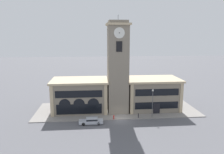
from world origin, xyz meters
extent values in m
plane|color=#56565B|center=(0.00, 0.00, 0.00)|extent=(300.00, 300.00, 0.00)
cube|color=gray|center=(0.00, 6.53, 0.07)|extent=(37.97, 13.05, 0.15)
cube|color=gray|center=(0.00, 5.19, 9.91)|extent=(4.53, 4.53, 19.82)
cube|color=tan|center=(0.00, 5.19, 20.04)|extent=(5.23, 5.23, 0.45)
cube|color=gray|center=(0.00, 5.19, 20.57)|extent=(4.17, 4.17, 0.60)
cylinder|color=#4C4C51|center=(0.00, 5.19, 21.47)|extent=(0.10, 0.10, 1.20)
cylinder|color=silver|center=(0.00, 2.88, 18.17)|extent=(2.30, 0.10, 2.30)
cylinder|color=black|center=(0.00, 2.81, 18.17)|extent=(0.18, 0.04, 0.18)
cylinder|color=silver|center=(2.32, 5.19, 18.17)|extent=(0.10, 2.30, 2.30)
cylinder|color=black|center=(2.39, 5.19, 18.17)|extent=(0.04, 0.18, 0.18)
cube|color=black|center=(0.00, 2.89, 15.32)|extent=(1.27, 0.10, 2.20)
cube|color=gray|center=(-8.78, 6.99, 3.54)|extent=(12.42, 8.13, 7.09)
cube|color=tan|center=(-8.78, 6.99, 7.31)|extent=(13.12, 8.83, 0.45)
cube|color=tan|center=(-14.64, 2.87, 3.54)|extent=(0.70, 0.16, 7.09)
cube|color=tan|center=(-2.92, 2.87, 3.54)|extent=(0.70, 0.16, 7.09)
cube|color=black|center=(-8.78, 2.89, 5.10)|extent=(10.18, 0.10, 1.56)
cube|color=black|center=(-8.78, 2.89, 1.70)|extent=(9.94, 0.10, 2.27)
cylinder|color=black|center=(-11.88, 2.88, 2.83)|extent=(2.49, 0.06, 2.49)
cylinder|color=black|center=(-8.78, 2.88, 2.83)|extent=(2.49, 0.06, 2.49)
cylinder|color=black|center=(-5.67, 2.88, 2.83)|extent=(2.49, 0.06, 2.49)
cube|color=gray|center=(8.63, 6.99, 3.54)|extent=(12.13, 8.13, 7.08)
cube|color=tan|center=(8.63, 6.99, 7.31)|extent=(12.83, 8.83, 0.45)
cube|color=tan|center=(2.92, 2.87, 3.54)|extent=(0.70, 0.16, 7.08)
cube|color=tan|center=(14.35, 2.87, 3.54)|extent=(0.70, 0.16, 7.08)
cube|color=black|center=(8.63, 2.89, 5.10)|extent=(9.95, 0.10, 1.56)
cube|color=black|center=(8.63, 2.88, 1.28)|extent=(1.50, 0.12, 2.55)
cube|color=black|center=(8.63, 2.89, 2.04)|extent=(9.95, 0.10, 1.59)
cube|color=#B2B7C1|center=(-6.20, -1.52, 0.48)|extent=(4.85, 1.77, 0.60)
cube|color=#B2B7C1|center=(-6.00, -1.52, 1.01)|extent=(2.33, 1.58, 0.45)
cube|color=black|center=(-6.00, -1.52, 1.01)|extent=(2.23, 1.62, 0.34)
cylinder|color=black|center=(-7.70, -2.29, 0.33)|extent=(0.65, 0.22, 0.65)
cylinder|color=black|center=(-7.70, -0.76, 0.33)|extent=(0.65, 0.22, 0.65)
cylinder|color=black|center=(-4.69, -2.28, 0.33)|extent=(0.65, 0.22, 0.65)
cylinder|color=black|center=(-4.70, -0.75, 0.33)|extent=(0.65, 0.22, 0.65)
cylinder|color=#4C4C51|center=(7.01, 0.72, 3.04)|extent=(0.12, 0.12, 5.78)
sphere|color=silver|center=(7.01, 0.72, 6.11)|extent=(0.36, 0.36, 0.36)
cylinder|color=black|center=(3.94, 0.47, 0.60)|extent=(0.18, 0.18, 0.90)
sphere|color=black|center=(3.94, 0.47, 1.13)|extent=(0.16, 0.16, 0.16)
cylinder|color=red|center=(-1.38, 0.30, 0.50)|extent=(0.22, 0.22, 0.70)
sphere|color=red|center=(-1.38, 0.30, 0.93)|extent=(0.19, 0.19, 0.19)
camera|label=1|loc=(-5.70, -43.41, 17.41)|focal=35.00mm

